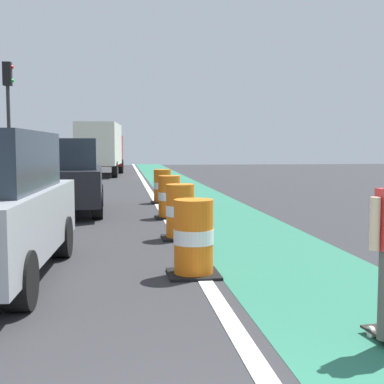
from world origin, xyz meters
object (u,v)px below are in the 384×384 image
at_px(parked_suv_second, 68,175).
at_px(delivery_truck_down_block, 101,146).
at_px(traffic_barrel_far, 162,187).
at_px(traffic_light_corner, 8,104).
at_px(traffic_barrel_mid, 180,212).
at_px(traffic_barrel_front, 194,239).
at_px(traffic_barrel_back, 169,197).

height_order(parked_suv_second, delivery_truck_down_block, delivery_truck_down_block).
distance_m(traffic_barrel_far, traffic_light_corner, 7.81).
relative_size(traffic_barrel_far, delivery_truck_down_block, 0.14).
height_order(parked_suv_second, traffic_light_corner, traffic_light_corner).
relative_size(traffic_barrel_mid, traffic_light_corner, 0.21).
relative_size(parked_suv_second, traffic_barrel_front, 4.27).
bearing_deg(delivery_truck_down_block, traffic_barrel_far, -81.08).
bearing_deg(traffic_barrel_far, delivery_truck_down_block, 98.92).
distance_m(traffic_barrel_mid, delivery_truck_down_block, 23.45).
xyz_separation_m(traffic_barrel_front, delivery_truck_down_block, (-2.30, 26.29, 1.31)).
height_order(traffic_barrel_back, traffic_light_corner, traffic_light_corner).
xyz_separation_m(traffic_barrel_far, traffic_light_corner, (-5.68, 4.48, 2.97)).
bearing_deg(traffic_barrel_mid, parked_suv_second, 120.22).
relative_size(traffic_barrel_mid, traffic_barrel_far, 1.00).
xyz_separation_m(traffic_barrel_front, traffic_barrel_far, (0.30, 9.73, 0.00)).
height_order(traffic_barrel_mid, traffic_barrel_far, same).
xyz_separation_m(traffic_barrel_mid, traffic_light_corner, (-5.52, 11.20, 2.97)).
bearing_deg(traffic_barrel_front, delivery_truck_down_block, 95.01).
bearing_deg(traffic_barrel_back, traffic_barrel_far, 88.43).
relative_size(traffic_barrel_mid, traffic_barrel_back, 1.00).
distance_m(traffic_barrel_mid, traffic_barrel_far, 6.72).
xyz_separation_m(parked_suv_second, traffic_barrel_mid, (2.64, -4.53, -0.50)).
distance_m(traffic_barrel_mid, traffic_light_corner, 12.83).
height_order(delivery_truck_down_block, traffic_light_corner, traffic_light_corner).
height_order(traffic_barrel_front, delivery_truck_down_block, delivery_truck_down_block).
height_order(parked_suv_second, traffic_barrel_front, parked_suv_second).
bearing_deg(traffic_barrel_back, delivery_truck_down_block, 97.05).
bearing_deg(traffic_barrel_front, parked_suv_second, 108.33).
xyz_separation_m(traffic_barrel_back, traffic_barrel_far, (0.10, 3.65, 0.00)).
xyz_separation_m(traffic_barrel_front, traffic_barrel_mid, (0.14, 3.01, 0.00)).
relative_size(traffic_barrel_front, delivery_truck_down_block, 0.14).
height_order(traffic_barrel_mid, traffic_barrel_back, same).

